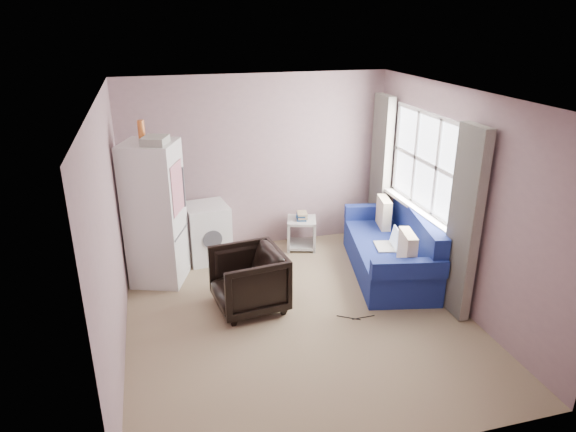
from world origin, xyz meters
name	(u,v)px	position (x,y,z in m)	size (l,w,h in m)	color
room	(300,214)	(0.02, 0.01, 1.25)	(3.84, 4.24, 2.54)	#8D785C
armchair	(248,277)	(-0.50, 0.33, 0.40)	(0.77, 0.72, 0.79)	black
fridge	(155,213)	(-1.47, 1.31, 0.93)	(0.80, 0.80, 2.07)	silver
washing_machine	(207,231)	(-0.80, 1.76, 0.42)	(0.64, 0.64, 0.80)	silver
side_table	(302,231)	(0.57, 1.76, 0.26)	(0.51, 0.51, 0.56)	#ADACA9
sofa	(393,250)	(1.52, 0.70, 0.32)	(1.27, 2.10, 0.88)	navy
window_dressing	(417,193)	(1.78, 0.70, 1.11)	(0.17, 2.62, 2.18)	white
floor_cables	(356,318)	(0.63, -0.23, 0.01)	(0.42, 0.16, 0.01)	black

